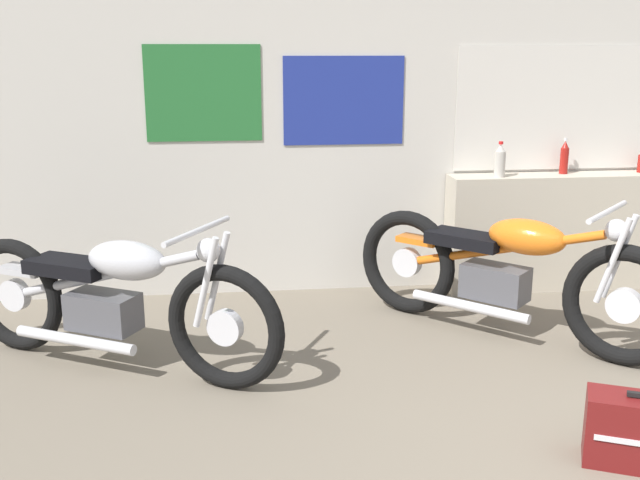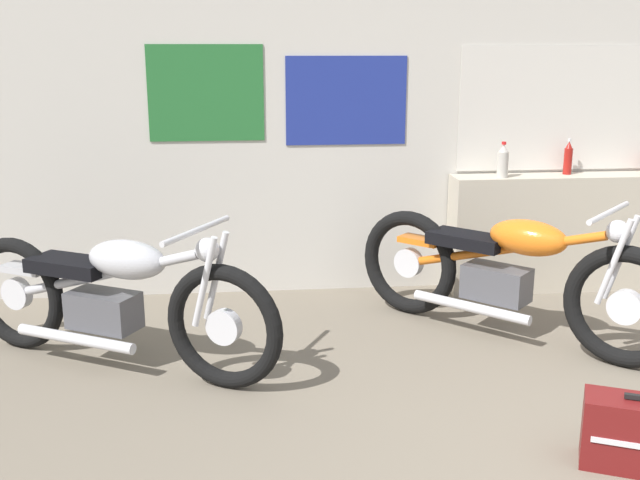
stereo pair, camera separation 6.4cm
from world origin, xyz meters
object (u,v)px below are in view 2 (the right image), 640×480
Objects in this scene: bottle_leftmost at (503,162)px; motorcycle_silver at (112,297)px; bottle_left_center at (568,158)px; motorcycle_orange at (507,272)px.

bottle_leftmost reaches higher than motorcycle_silver.
bottle_left_center reaches higher than motorcycle_silver.
motorcycle_orange is (-0.25, -0.89, -0.56)m from bottle_leftmost.
bottle_leftmost is 1.08m from motorcycle_orange.
bottle_leftmost is at bearing 74.51° from motorcycle_orange.
bottle_left_center is (0.53, 0.09, 0.00)m from bottle_leftmost.
bottle_leftmost is 0.14× the size of motorcycle_silver.
bottle_leftmost is 2.92m from motorcycle_silver.
motorcycle_silver is at bearing -157.44° from bottle_leftmost.
motorcycle_orange is at bearing 4.97° from motorcycle_silver.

